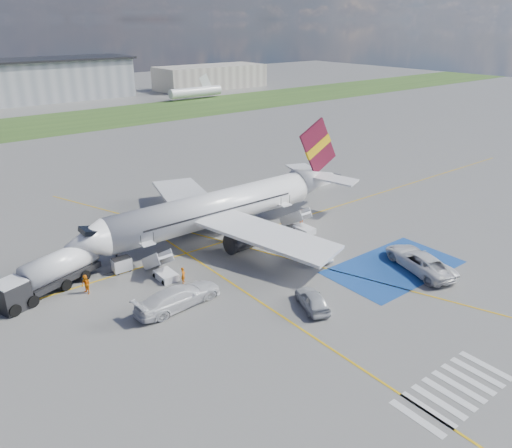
# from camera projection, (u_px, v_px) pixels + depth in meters

# --- Properties ---
(ground) EXTENTS (400.00, 400.00, 0.00)m
(ground) POSITION_uv_depth(u_px,v_px,m) (295.00, 282.00, 48.17)
(ground) COLOR #60605E
(ground) RESTS_ON ground
(grass_strip) EXTENTS (400.00, 30.00, 0.01)m
(grass_strip) POSITION_uv_depth(u_px,v_px,m) (22.00, 127.00, 117.14)
(grass_strip) COLOR #2D4C1E
(grass_strip) RESTS_ON ground
(taxiway_line_main) EXTENTS (120.00, 0.20, 0.01)m
(taxiway_line_main) POSITION_uv_depth(u_px,v_px,m) (224.00, 242.00, 56.88)
(taxiway_line_main) COLOR gold
(taxiway_line_main) RESTS_ON ground
(taxiway_line_cross) EXTENTS (0.20, 60.00, 0.01)m
(taxiway_line_cross) POSITION_uv_depth(u_px,v_px,m) (335.00, 351.00, 38.04)
(taxiway_line_cross) COLOR gold
(taxiway_line_cross) RESTS_ON ground
(taxiway_line_diag) EXTENTS (20.71, 56.45, 0.01)m
(taxiway_line_diag) POSITION_uv_depth(u_px,v_px,m) (224.00, 242.00, 56.88)
(taxiway_line_diag) COLOR gold
(taxiway_line_diag) RESTS_ON ground
(staging_box) EXTENTS (14.00, 8.00, 0.01)m
(staging_box) POSITION_uv_depth(u_px,v_px,m) (394.00, 267.00, 50.99)
(staging_box) COLOR navy
(staging_box) RESTS_ON ground
(crosswalk) EXTENTS (9.00, 4.00, 0.01)m
(crosswalk) POSITION_uv_depth(u_px,v_px,m) (454.00, 390.00, 34.06)
(crosswalk) COLOR silver
(crosswalk) RESTS_ON ground
(terminal_centre) EXTENTS (48.00, 18.00, 12.00)m
(terminal_centre) POSITION_uv_depth(u_px,v_px,m) (50.00, 80.00, 155.37)
(terminal_centre) COLOR gray
(terminal_centre) RESTS_ON ground
(terminal_east) EXTENTS (40.00, 16.00, 8.00)m
(terminal_east) POSITION_uv_depth(u_px,v_px,m) (211.00, 77.00, 182.56)
(terminal_east) COLOR gray
(terminal_east) RESTS_ON ground
(airliner) EXTENTS (36.81, 32.95, 11.92)m
(airliner) POSITION_uv_depth(u_px,v_px,m) (224.00, 206.00, 57.91)
(airliner) COLOR silver
(airliner) RESTS_ON ground
(airstairs_fwd) EXTENTS (1.90, 5.20, 3.60)m
(airstairs_fwd) POSITION_uv_depth(u_px,v_px,m) (164.00, 271.00, 48.81)
(airstairs_fwd) COLOR silver
(airstairs_fwd) RESTS_ON ground
(airstairs_aft) EXTENTS (1.90, 5.20, 3.60)m
(airstairs_aft) POSITION_uv_depth(u_px,v_px,m) (302.00, 226.00, 59.41)
(airstairs_aft) COLOR silver
(airstairs_aft) RESTS_ON ground
(fuel_tanker) EXTENTS (10.33, 5.78, 3.43)m
(fuel_tanker) POSITION_uv_depth(u_px,v_px,m) (50.00, 276.00, 46.20)
(fuel_tanker) COLOR black
(fuel_tanker) RESTS_ON ground
(gpu_cart) EXTENTS (1.86, 1.25, 1.52)m
(gpu_cart) POSITION_uv_depth(u_px,v_px,m) (122.00, 265.00, 49.90)
(gpu_cart) COLOR silver
(gpu_cart) RESTS_ON ground
(belt_loader) EXTENTS (5.94, 2.26, 1.77)m
(belt_loader) POSITION_uv_depth(u_px,v_px,m) (324.00, 180.00, 77.12)
(belt_loader) COLOR silver
(belt_loader) RESTS_ON ground
(car_silver_a) EXTENTS (3.56, 5.10, 1.61)m
(car_silver_a) POSITION_uv_depth(u_px,v_px,m) (312.00, 300.00, 43.55)
(car_silver_a) COLOR silver
(car_silver_a) RESTS_ON ground
(car_silver_b) EXTENTS (2.94, 4.92, 1.53)m
(car_silver_b) POSITION_uv_depth(u_px,v_px,m) (316.00, 251.00, 52.83)
(car_silver_b) COLOR #B9BCC1
(car_silver_b) RESTS_ON ground
(van_white_a) EXTENTS (4.87, 7.26, 2.50)m
(van_white_a) POSITION_uv_depth(u_px,v_px,m) (420.00, 258.00, 50.17)
(van_white_a) COLOR silver
(van_white_a) RESTS_ON ground
(van_white_b) EXTENTS (6.40, 3.02, 2.44)m
(van_white_b) POSITION_uv_depth(u_px,v_px,m) (178.00, 294.00, 43.65)
(van_white_b) COLOR silver
(van_white_b) RESTS_ON ground
(crew_fwd) EXTENTS (0.70, 0.69, 1.62)m
(crew_fwd) POSITION_uv_depth(u_px,v_px,m) (183.00, 275.00, 47.72)
(crew_fwd) COLOR orange
(crew_fwd) RESTS_ON ground
(crew_nose) EXTENTS (0.94, 1.07, 1.88)m
(crew_nose) POSITION_uv_depth(u_px,v_px,m) (86.00, 285.00, 45.75)
(crew_nose) COLOR orange
(crew_nose) RESTS_ON ground
(crew_aft) EXTENTS (0.84, 1.22, 1.92)m
(crew_aft) POSITION_uv_depth(u_px,v_px,m) (302.00, 217.00, 61.32)
(crew_aft) COLOR #E15D0B
(crew_aft) RESTS_ON ground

